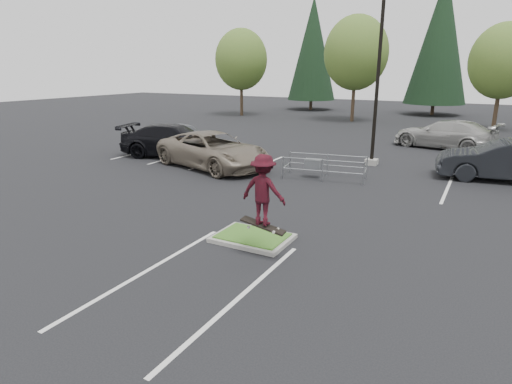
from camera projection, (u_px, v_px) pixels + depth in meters
The scene contains 16 objects.
ground at pixel (253, 240), 12.63m from camera, with size 120.00×120.00×0.00m, color black.
grass_median at pixel (253, 237), 12.61m from camera, with size 2.20×1.60×0.16m.
stall_lines at pixel (293, 187), 18.33m from camera, with size 22.62×17.60×0.01m.
light_pole at pixel (378, 75), 21.25m from camera, with size 0.70×0.60×10.12m.
decid_a at pixel (241, 61), 44.69m from camera, with size 5.44×5.44×8.91m.
decid_b at pixel (356, 55), 39.46m from camera, with size 5.89×5.89×9.64m.
decid_c at pixel (503, 63), 33.58m from camera, with size 5.12×5.12×8.38m.
conif_a at pixel (313, 49), 50.83m from camera, with size 5.72×5.72×13.00m.
conif_b at pixel (440, 39), 44.61m from camera, with size 6.38×6.38×14.50m.
cart_corral at pixel (316, 164), 19.63m from camera, with size 3.83×1.89×1.04m.
skateboarder at pixel (263, 190), 10.86m from camera, with size 1.21×0.70×2.05m.
car_l_tan at pixel (213, 150), 21.72m from camera, with size 2.98×6.46×1.80m, color #7A6E5D.
car_l_black at pixel (174, 141), 24.39m from camera, with size 2.56×6.30×1.83m, color black.
car_l_grey at pixel (183, 135), 27.41m from camera, with size 1.80×4.48×1.53m, color #56595E.
car_r_charc at pixel (504, 161), 19.09m from camera, with size 1.95×5.58×1.84m, color black.
car_far_silver at pixel (446, 134), 26.91m from camera, with size 2.51×6.18×1.79m, color #AEAEA9.
Camera 1 is at (5.71, -10.26, 4.88)m, focal length 30.00 mm.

